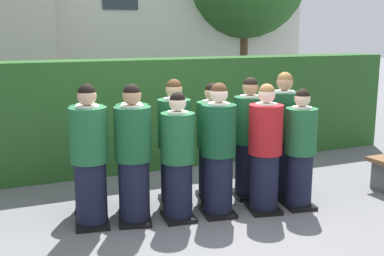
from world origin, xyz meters
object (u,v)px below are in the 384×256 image
student_rear_row_2 (174,145)px  student_rear_row_4 (249,141)px  student_front_row_1 (133,158)px  student_front_row_2 (178,160)px  student_front_row_5 (300,152)px  student_front_row_0 (90,160)px  student_rear_row_0 (88,151)px  student_rear_row_1 (133,149)px  student_in_red_blazer (265,152)px  student_front_row_3 (218,153)px  student_rear_row_3 (212,145)px  student_rear_row_5 (283,137)px

student_rear_row_2 → student_rear_row_4: size_ratio=1.00×
student_front_row_1 → student_front_row_2: student_front_row_1 is taller
student_front_row_5 → student_rear_row_4: 0.72m
student_front_row_0 → student_rear_row_0: size_ratio=1.05×
student_front_row_1 → student_rear_row_2: student_front_row_1 is taller
student_front_row_1 → student_rear_row_0: bearing=121.4°
student_front_row_2 → student_front_row_5: student_front_row_2 is taller
student_front_row_2 → student_front_row_0: bearing=167.5°
student_front_row_1 → student_front_row_2: 0.53m
student_rear_row_4 → student_front_row_0: bearing=-176.0°
student_front_row_5 → student_rear_row_4: (-0.39, 0.61, 0.05)m
student_front_row_5 → student_rear_row_2: size_ratio=0.94×
student_rear_row_0 → student_rear_row_1: student_rear_row_1 is taller
student_front_row_1 → student_in_red_blazer: 1.63m
student_rear_row_0 → student_front_row_5: bearing=-21.9°
student_rear_row_0 → student_front_row_3: bearing=-29.8°
student_rear_row_2 → student_rear_row_3: student_rear_row_2 is taller
student_rear_row_2 → student_rear_row_1: bearing=171.2°
student_in_red_blazer → student_rear_row_5: size_ratio=0.95×
student_in_red_blazer → student_rear_row_4: (0.09, 0.55, 0.01)m
student_front_row_2 → student_rear_row_0: student_rear_row_0 is taller
student_front_row_5 → student_rear_row_5: bearing=81.6°
student_front_row_2 → student_front_row_3: student_front_row_3 is taller
student_front_row_0 → student_front_row_5: bearing=-10.0°
student_front_row_2 → student_rear_row_2: size_ratio=0.94×
student_front_row_1 → student_rear_row_2: size_ratio=1.01×
student_front_row_3 → student_front_row_2: bearing=174.6°
student_front_row_1 → student_rear_row_5: size_ratio=0.97×
student_rear_row_1 → student_rear_row_4: student_rear_row_4 is taller
student_rear_row_5 → student_front_row_1: bearing=-175.9°
student_in_red_blazer → student_rear_row_0: (-2.00, 0.93, -0.01)m
student_in_red_blazer → student_rear_row_2: 1.17m
student_front_row_2 → student_in_red_blazer: bearing=-8.9°
student_rear_row_4 → student_front_row_5: bearing=-57.2°
student_rear_row_4 → student_rear_row_1: bearing=171.0°
student_front_row_0 → student_rear_row_0: 0.55m
student_rear_row_5 → student_front_row_2: bearing=-170.7°
student_front_row_3 → student_in_red_blazer: 0.60m
student_front_row_1 → student_front_row_3: student_front_row_1 is taller
student_rear_row_5 → student_rear_row_0: bearing=169.1°
student_front_row_2 → student_in_red_blazer: 1.11m
student_rear_row_0 → student_rear_row_5: 2.60m
student_front_row_0 → student_rear_row_4: 2.18m
student_rear_row_0 → student_rear_row_4: student_rear_row_4 is taller
student_front_row_3 → student_rear_row_4: (0.67, 0.42, 0.00)m
student_in_red_blazer → student_rear_row_4: 0.55m
student_rear_row_0 → student_rear_row_2: bearing=-11.9°
student_front_row_5 → student_rear_row_1: bearing=156.3°
student_front_row_3 → student_rear_row_5: (1.14, 0.32, 0.03)m
student_rear_row_1 → student_rear_row_5: size_ratio=0.94×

